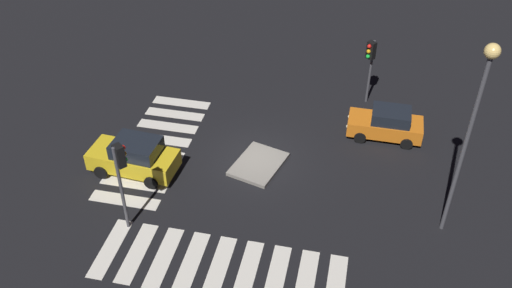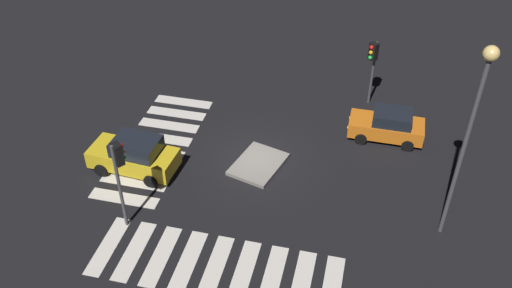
{
  "view_description": "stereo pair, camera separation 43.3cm",
  "coord_description": "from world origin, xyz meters",
  "px_view_note": "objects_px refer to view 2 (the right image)",
  "views": [
    {
      "loc": [
        20.69,
        4.54,
        17.47
      ],
      "look_at": [
        0.0,
        0.0,
        1.0
      ],
      "focal_mm": 39.49,
      "sensor_mm": 36.0,
      "label": 1
    },
    {
      "loc": [
        20.59,
        4.97,
        17.47
      ],
      "look_at": [
        0.0,
        0.0,
        1.0
      ],
      "focal_mm": 39.49,
      "sensor_mm": 36.0,
      "label": 2
    }
  ],
  "objects_px": {
    "traffic_island": "(258,164)",
    "car_orange": "(388,125)",
    "traffic_light_west": "(373,58)",
    "traffic_light_east": "(119,165)",
    "street_lamp": "(473,118)",
    "car_yellow": "(134,155)"
  },
  "relations": [
    {
      "from": "street_lamp",
      "to": "car_orange",
      "type": "bearing_deg",
      "value": -156.45
    },
    {
      "from": "traffic_island",
      "to": "car_orange",
      "type": "distance_m",
      "value": 6.93
    },
    {
      "from": "traffic_light_west",
      "to": "car_orange",
      "type": "bearing_deg",
      "value": 59.67
    },
    {
      "from": "car_orange",
      "to": "street_lamp",
      "type": "bearing_deg",
      "value": 113.91
    },
    {
      "from": "traffic_light_west",
      "to": "traffic_island",
      "type": "bearing_deg",
      "value": 2.78
    },
    {
      "from": "traffic_island",
      "to": "car_orange",
      "type": "relative_size",
      "value": 0.84
    },
    {
      "from": "street_lamp",
      "to": "traffic_light_west",
      "type": "bearing_deg",
      "value": -156.9
    },
    {
      "from": "car_yellow",
      "to": "traffic_light_west",
      "type": "distance_m",
      "value": 13.31
    },
    {
      "from": "street_lamp",
      "to": "traffic_light_east",
      "type": "bearing_deg",
      "value": -78.33
    },
    {
      "from": "car_orange",
      "to": "traffic_light_east",
      "type": "distance_m",
      "value": 13.69
    },
    {
      "from": "car_yellow",
      "to": "street_lamp",
      "type": "bearing_deg",
      "value": -178.7
    },
    {
      "from": "traffic_light_east",
      "to": "street_lamp",
      "type": "height_order",
      "value": "street_lamp"
    },
    {
      "from": "car_orange",
      "to": "street_lamp",
      "type": "distance_m",
      "value": 8.27
    },
    {
      "from": "traffic_light_west",
      "to": "street_lamp",
      "type": "height_order",
      "value": "street_lamp"
    },
    {
      "from": "traffic_light_west",
      "to": "street_lamp",
      "type": "xyz_separation_m",
      "value": [
        9.0,
        3.84,
        2.98
      ]
    },
    {
      "from": "car_yellow",
      "to": "traffic_light_east",
      "type": "distance_m",
      "value": 4.25
    },
    {
      "from": "traffic_island",
      "to": "street_lamp",
      "type": "xyz_separation_m",
      "value": [
        2.34,
        8.45,
        5.74
      ]
    },
    {
      "from": "traffic_light_west",
      "to": "traffic_light_east",
      "type": "bearing_deg",
      "value": -0.4
    },
    {
      "from": "traffic_light_east",
      "to": "traffic_light_west",
      "type": "distance_m",
      "value": 14.79
    },
    {
      "from": "street_lamp",
      "to": "traffic_island",
      "type": "bearing_deg",
      "value": -105.46
    },
    {
      "from": "car_yellow",
      "to": "traffic_light_east",
      "type": "bearing_deg",
      "value": 112.67
    },
    {
      "from": "traffic_light_east",
      "to": "traffic_light_west",
      "type": "relative_size",
      "value": 1.14
    }
  ]
}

